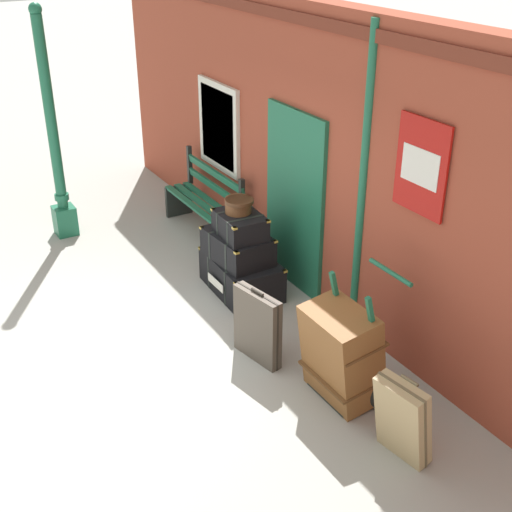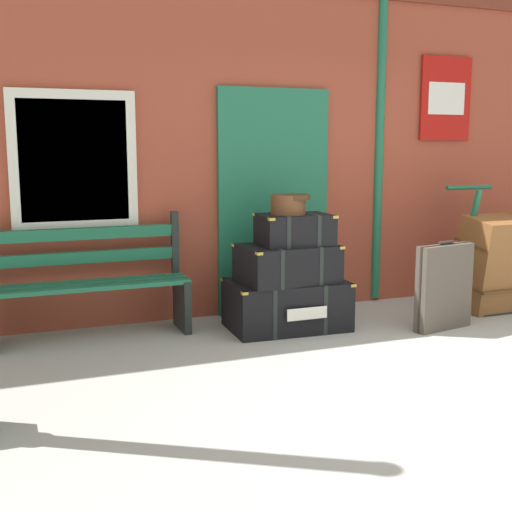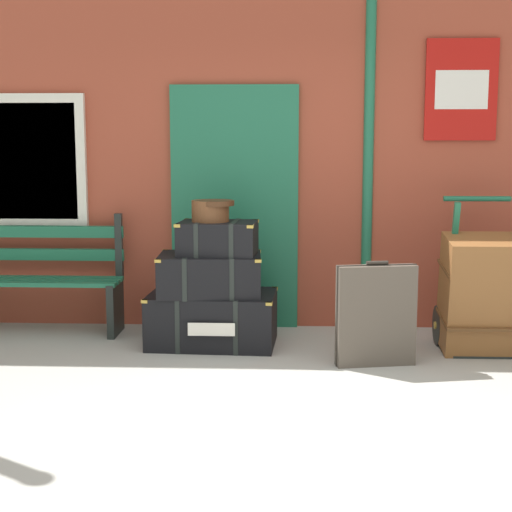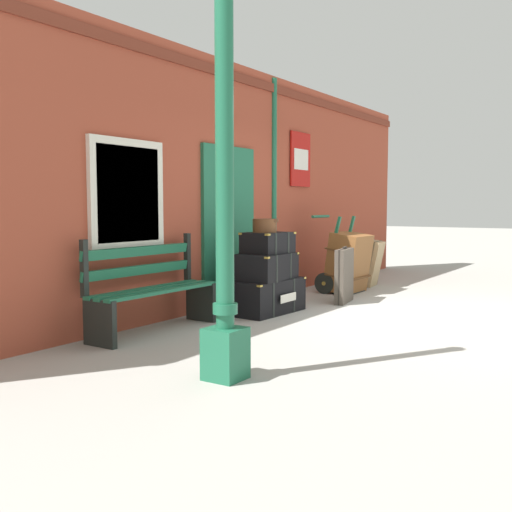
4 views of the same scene
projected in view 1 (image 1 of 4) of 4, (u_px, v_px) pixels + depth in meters
The scene contains 12 objects.
ground_plane at pixel (114, 364), 6.68m from camera, with size 60.00×60.00×0.00m, color #A3A099.
brick_facade at pixel (334, 164), 7.13m from camera, with size 10.40×0.35×3.20m.
lamp_post at pixel (56, 154), 8.82m from camera, with size 0.28×0.28×3.02m.
platform_bench at pixel (205, 203), 9.16m from camera, with size 1.60×0.43×1.01m.
steamer_trunk_base at pixel (241, 274), 7.87m from camera, with size 1.04×0.71×0.43m.
steamer_trunk_middle at pixel (238, 246), 7.70m from camera, with size 0.84×0.59×0.33m.
steamer_trunk_top at pixel (240, 225), 7.51m from camera, with size 0.64×0.49×0.27m.
round_hatbox at pixel (238, 204), 7.45m from camera, with size 0.34×0.31×0.17m.
porters_trolley at pixel (356, 365), 6.21m from camera, with size 0.71×0.66×1.18m.
large_brown_trunk at pixel (342, 354), 6.04m from camera, with size 0.70×0.56×0.93m.
suitcase_slate at pixel (257, 326), 6.61m from camera, with size 0.59×0.23×0.78m.
suitcase_brown at pixel (403, 420), 5.39m from camera, with size 0.49×0.35×0.78m.
Camera 1 is at (5.40, -1.55, 4.01)m, focal length 47.54 mm.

